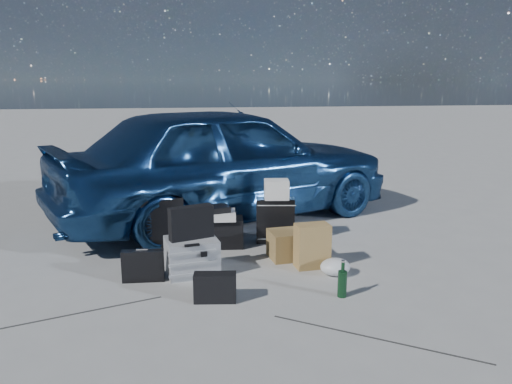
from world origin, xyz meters
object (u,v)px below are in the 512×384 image
at_px(briefcase, 143,266).
at_px(car, 226,162).
at_px(green_bottle, 342,279).
at_px(duffel_bag, 214,232).
at_px(cardboard_box, 288,245).
at_px(pelican_case, 192,256).
at_px(suitcase_left, 161,225).
at_px(suitcase_right, 275,220).

bearing_deg(briefcase, car, 67.41).
height_order(car, green_bottle, car).
xyz_separation_m(duffel_bag, cardboard_box, (0.75, -0.50, -0.02)).
relative_size(car, pelican_case, 9.50).
bearing_deg(cardboard_box, green_bottle, -76.49).
distance_m(duffel_bag, cardboard_box, 0.90).
xyz_separation_m(duffel_bag, green_bottle, (0.99, -1.52, -0.00)).
relative_size(duffel_bag, green_bottle, 2.06).
height_order(pelican_case, green_bottle, pelican_case).
relative_size(pelican_case, cardboard_box, 1.23).
bearing_deg(duffel_bag, briefcase, -123.45).
bearing_deg(cardboard_box, suitcase_left, 162.78).
height_order(suitcase_left, suitcase_right, suitcase_left).
relative_size(suitcase_left, suitcase_right, 1.15).
xyz_separation_m(briefcase, suitcase_left, (0.15, 0.81, 0.15)).
height_order(car, cardboard_box, car).
xyz_separation_m(suitcase_left, cardboard_box, (1.32, -0.41, -0.15)).
relative_size(suitcase_left, duffel_bag, 0.91).
bearing_deg(cardboard_box, suitcase_right, 93.89).
bearing_deg(briefcase, duffel_bag, 54.12).
height_order(pelican_case, suitcase_left, suitcase_left).
height_order(briefcase, cardboard_box, briefcase).
height_order(suitcase_right, cardboard_box, suitcase_right).
xyz_separation_m(suitcase_right, cardboard_box, (0.04, -0.53, -0.11)).
xyz_separation_m(briefcase, cardboard_box, (1.48, 0.40, -0.00)).
xyz_separation_m(cardboard_box, green_bottle, (0.25, -1.02, 0.01)).
bearing_deg(briefcase, pelican_case, 18.99).
bearing_deg(green_bottle, briefcase, 160.21).
distance_m(suitcase_left, green_bottle, 2.13).
bearing_deg(green_bottle, duffel_bag, 123.19).
relative_size(briefcase, duffel_bag, 0.59).
bearing_deg(pelican_case, suitcase_right, 29.93).
bearing_deg(cardboard_box, briefcase, -164.74).
relative_size(suitcase_right, green_bottle, 1.64).
height_order(briefcase, duffel_bag, duffel_bag).
height_order(suitcase_right, green_bottle, suitcase_right).
bearing_deg(pelican_case, green_bottle, -40.02).
bearing_deg(pelican_case, car, 65.12).
height_order(car, briefcase, car).
distance_m(car, briefcase, 2.35).
bearing_deg(pelican_case, cardboard_box, 5.57).
xyz_separation_m(suitcase_left, green_bottle, (1.57, -1.43, -0.14)).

